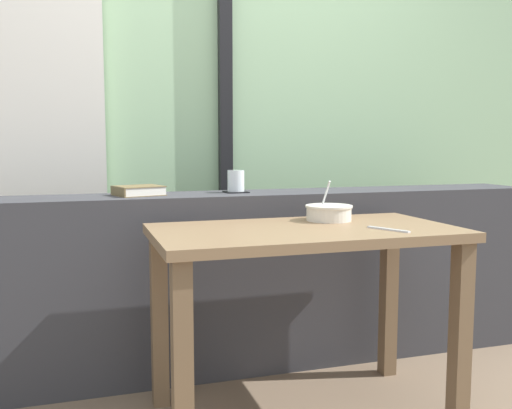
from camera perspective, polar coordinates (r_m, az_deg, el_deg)
outdoor_backdrop at (r=3.23m, az=-4.63°, el=13.11°), size 4.80×0.08×2.80m
curtain_left_panel at (r=3.03m, az=-20.28°, el=10.35°), size 0.56×0.06×2.50m
window_divider_post at (r=3.17m, az=-3.08°, el=11.43°), size 0.07×0.05×2.60m
dark_console_ledge at (r=2.60m, az=-0.92°, el=-7.50°), size 2.80×0.32×0.79m
breakfast_table at (r=2.09m, az=4.88°, el=-5.69°), size 1.09×0.59×0.70m
coaster_square at (r=2.55m, az=-2.01°, el=1.27°), size 0.10×0.10×0.00m
juice_glass at (r=2.54m, az=-2.02°, el=2.32°), size 0.07×0.07×0.09m
closed_book at (r=2.46m, az=-11.66°, el=1.37°), size 0.23×0.21×0.04m
soup_bowl at (r=2.26m, az=7.28°, el=-0.81°), size 0.18×0.18×0.16m
fork_utensil at (r=2.06m, az=13.06°, el=-2.43°), size 0.09×0.16×0.01m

